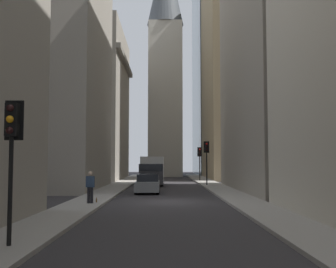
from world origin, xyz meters
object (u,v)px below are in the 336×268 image
Objects in this scene: discarded_bottle at (96,200)px; traffic_light_foreground at (12,138)px; traffic_light_far_junction at (207,153)px; delivery_truck at (152,171)px; pedestrian at (90,186)px; traffic_light_midblock at (200,156)px; hatchback_grey at (148,184)px.

traffic_light_foreground is at bearing 177.96° from discarded_bottle.
traffic_light_far_junction reaches higher than traffic_light_foreground.
delivery_truck is at bearing -5.52° from traffic_light_foreground.
traffic_light_far_junction is at bearing -25.42° from pedestrian.
traffic_light_midblock is at bearing -17.03° from discarded_bottle.
hatchback_grey is at bearing -8.22° from traffic_light_foreground.
traffic_light_foreground reaches higher than discarded_bottle.
discarded_bottle is at bearing -2.04° from traffic_light_foreground.
discarded_bottle is (-25.59, 7.84, -2.77)m from traffic_light_midblock.
traffic_light_midblock is (17.21, -5.40, 2.35)m from hatchback_grey.
traffic_light_foreground is 1.00× the size of traffic_light_midblock.
hatchback_grey is 18.19m from traffic_light_midblock.
traffic_light_midblock is 26.91m from discarded_bottle.
delivery_truck is at bearing -7.67° from discarded_bottle.
traffic_light_foreground is (-29.44, 2.84, 1.56)m from delivery_truck.
traffic_light_foreground is (-19.68, 2.84, 2.35)m from hatchback_grey.
discarded_bottle is at bearing 154.81° from traffic_light_far_junction.
traffic_light_foreground is 2.30× the size of pedestrian.
traffic_light_far_junction is at bearing -107.79° from delivery_truck.
hatchback_grey is (-9.75, -0.00, -0.80)m from delivery_truck.
delivery_truck is 23.93× the size of discarded_bottle.
pedestrian is at bearing 154.58° from traffic_light_far_junction.
delivery_truck is 3.80× the size of pedestrian.
pedestrian is at bearing 146.16° from discarded_bottle.
traffic_light_midblock is at bearing -35.90° from delivery_truck.
traffic_light_foreground is at bearing 171.78° from hatchback_grey.
discarded_bottle is at bearing 172.33° from delivery_truck.
delivery_truck is 1.65× the size of traffic_light_foreground.
pedestrian is (-16.85, 8.01, -2.13)m from traffic_light_far_junction.
delivery_truck is 18.33m from discarded_bottle.
traffic_light_midblock is at bearing -0.69° from traffic_light_far_junction.
traffic_light_midblock reaches higher than pedestrian.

